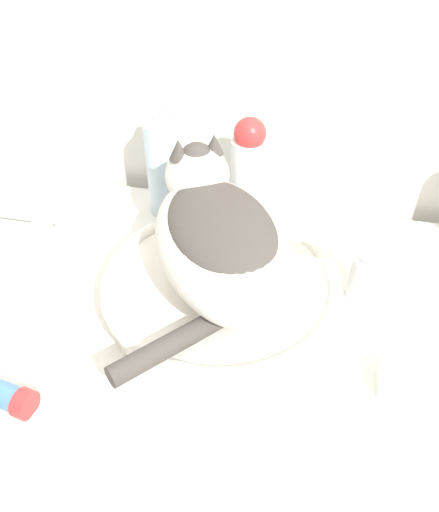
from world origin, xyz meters
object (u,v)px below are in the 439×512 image
object	(u,v)px
lotion_bottle_white	(248,172)
hair_dryer	(24,204)
soap_pump_bottle	(164,167)
soap_bar	(407,381)
faucet	(360,256)
cat	(218,234)

from	to	relation	value
lotion_bottle_white	hair_dryer	size ratio (longest dim) A/B	1.26
soap_pump_bottle	soap_bar	world-z (taller)	soap_pump_bottle
soap_pump_bottle	soap_bar	bearing A→B (deg)	-37.35
soap_bar	faucet	bearing A→B (deg)	115.17
cat	soap_pump_bottle	size ratio (longest dim) A/B	1.85
cat	lotion_bottle_white	size ratio (longest dim) A/B	1.98
cat	lotion_bottle_white	bearing A→B (deg)	-31.47
faucet	cat	bearing A→B (deg)	-3.33
soap_bar	lotion_bottle_white	bearing A→B (deg)	129.97
cat	soap_pump_bottle	bearing A→B (deg)	4.77
lotion_bottle_white	hair_dryer	xyz separation A→B (m)	(-0.39, -0.07, -0.07)
hair_dryer	soap_pump_bottle	bearing A→B (deg)	-162.95
lotion_bottle_white	soap_pump_bottle	world-z (taller)	soap_pump_bottle
soap_pump_bottle	hair_dryer	world-z (taller)	soap_pump_bottle
soap_pump_bottle	soap_bar	size ratio (longest dim) A/B	2.85
faucet	soap_pump_bottle	size ratio (longest dim) A/B	0.75
hair_dryer	soap_bar	xyz separation A→B (m)	(0.66, -0.24, -0.02)
faucet	soap_bar	xyz separation A→B (m)	(0.07, -0.16, -0.07)
faucet	hair_dryer	size ratio (longest dim) A/B	1.01
cat	soap_bar	world-z (taller)	cat
faucet	lotion_bottle_white	distance (m)	0.25
lotion_bottle_white	soap_bar	size ratio (longest dim) A/B	2.68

